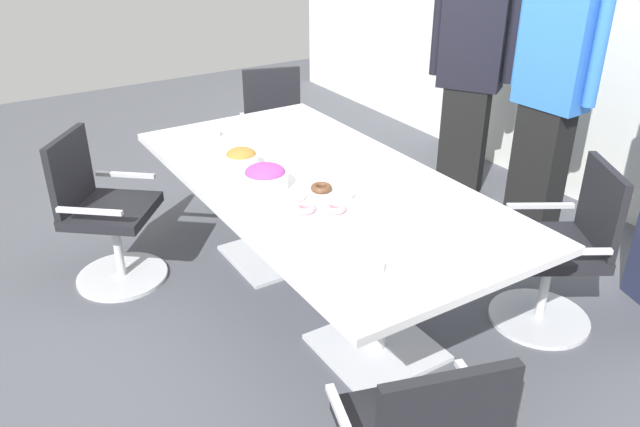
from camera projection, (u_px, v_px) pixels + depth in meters
name	position (u px, v px, depth m)	size (l,w,h in m)	color
ground_plane	(320.00, 298.00, 3.71)	(10.00, 10.00, 0.01)	#4C4F56
back_wall	(628.00, 11.00, 4.20)	(8.00, 0.10, 2.80)	silver
conference_table	(320.00, 201.00, 3.42)	(2.40, 1.20, 0.75)	silver
office_chair_0	(104.00, 218.00, 3.72)	(0.76, 0.76, 0.91)	silver
office_chair_2	(561.00, 256.00, 3.34)	(0.74, 0.74, 0.91)	silver
office_chair_3	(277.00, 139.00, 4.90)	(0.68, 0.68, 0.91)	silver
person_standing_0	(470.00, 76.00, 4.60)	(0.56, 0.42, 1.74)	black
person_standing_1	(551.00, 92.00, 3.99)	(0.61, 0.25, 1.87)	black
snack_bowl_candy_mix	(265.00, 177.00, 3.25)	(0.24, 0.24, 0.12)	white
snack_bowl_pretzels	(241.00, 158.00, 3.50)	(0.18, 0.18, 0.11)	white
donut_platter	(320.00, 200.00, 3.11)	(0.35, 0.35, 0.04)	white
plate_stack	(362.00, 267.00, 2.56)	(0.18, 0.18, 0.04)	white
napkin_pile	(204.00, 132.00, 3.95)	(0.15, 0.15, 0.06)	white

